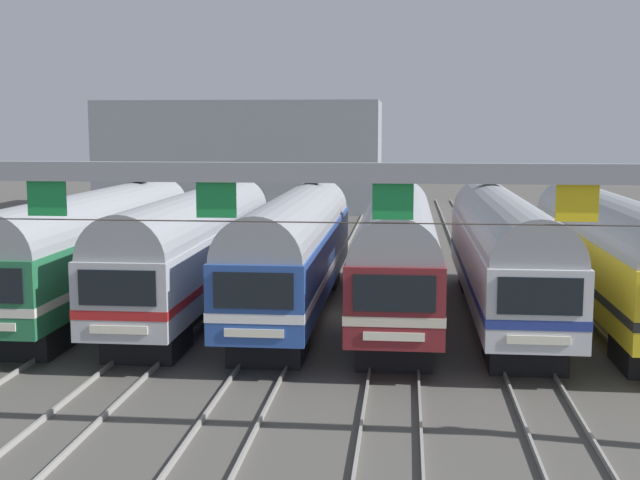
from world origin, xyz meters
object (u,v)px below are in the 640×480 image
Objects in this scene: commuter_train_stainless at (195,245)px; commuter_train_blue at (295,246)px; commuter_train_maroon at (398,248)px; catenary_gantry at (304,214)px; commuter_train_yellow at (611,251)px; commuter_train_green at (97,243)px; commuter_train_silver at (503,249)px.

commuter_train_stainless is 1.00× the size of commuter_train_blue.
commuter_train_maroon is 0.73× the size of catenary_gantry.
commuter_train_stainless and commuter_train_blue have the same top height.
commuter_train_stainless is 1.00× the size of commuter_train_yellow.
commuter_train_green and commuter_train_silver have the same top height.
commuter_train_blue is (3.93, 0.00, 0.00)m from commuter_train_stainless.
commuter_train_silver is 1.00× the size of commuter_train_yellow.
commuter_train_stainless is 11.80m from commuter_train_silver.
commuter_train_silver is at bearing 0.00° from commuter_train_maroon.
commuter_train_silver is at bearing 0.00° from commuter_train_stainless.
commuter_train_green is 1.00× the size of commuter_train_maroon.
commuter_train_maroon is at bearing 180.00° from commuter_train_yellow.
commuter_train_green is 15.73m from commuter_train_silver.
commuter_train_stainless and commuter_train_maroon have the same top height.
catenary_gantry is at bearing -53.93° from commuter_train_green.
commuter_train_green is 1.00× the size of commuter_train_blue.
commuter_train_stainless is 14.97m from catenary_gantry.
catenary_gantry reaches higher than commuter_train_blue.
commuter_train_yellow is 0.73× the size of catenary_gantry.
commuter_train_yellow is (15.73, 0.00, 0.00)m from commuter_train_stainless.
commuter_train_silver and commuter_train_yellow have the same top height.
commuter_train_maroon is (3.93, 0.00, 0.00)m from commuter_train_blue.
catenary_gantry reaches higher than commuter_train_stainless.
catenary_gantry reaches higher than commuter_train_yellow.
commuter_train_yellow is at bearing 53.93° from catenary_gantry.
commuter_train_blue is 3.93m from commuter_train_maroon.
commuter_train_stainless is at bearing 180.00° from commuter_train_yellow.
commuter_train_stainless and commuter_train_silver have the same top height.
catenary_gantry reaches higher than commuter_train_silver.
commuter_train_blue is 0.73× the size of catenary_gantry.
commuter_train_yellow is at bearing 0.00° from commuter_train_silver.
commuter_train_silver is at bearing 180.00° from commuter_train_yellow.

